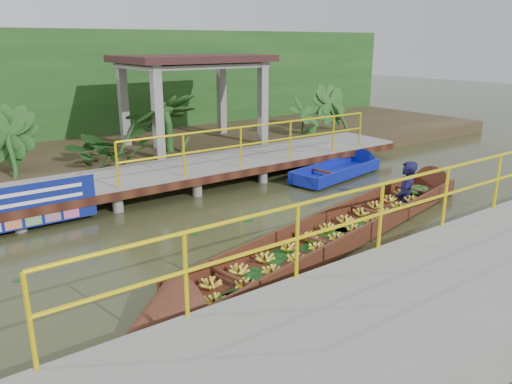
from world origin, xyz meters
TOP-DOWN VIEW (x-y plane):
  - ground at (0.00, 0.00)m, footprint 80.00×80.00m
  - land_strip at (0.00, 7.50)m, footprint 30.00×8.00m
  - far_dock at (0.02, 3.43)m, footprint 16.00×2.06m
  - near_dock at (1.00, -4.20)m, footprint 18.00×2.40m
  - pavilion at (3.00, 6.30)m, footprint 4.40×3.00m
  - foliage_backdrop at (0.00, 10.00)m, footprint 30.00×0.80m
  - vendor_boat at (2.39, -1.17)m, footprint 10.09×3.06m
  - moored_blue_boat at (5.74, 2.04)m, footprint 3.65×1.55m
  - blue_banner at (-2.93, 2.48)m, footprint 2.78×0.04m
  - tropical_plants at (1.68, 5.30)m, footprint 14.20×1.20m

SIDE VIEW (x-z plane):
  - ground at x=0.00m, z-range 0.00..0.00m
  - moored_blue_boat at x=5.74m, z-range -0.27..0.57m
  - land_strip at x=0.00m, z-range 0.00..0.45m
  - vendor_boat at x=2.39m, z-range -0.88..1.40m
  - near_dock at x=1.00m, z-range -0.56..1.16m
  - far_dock at x=0.02m, z-range -0.35..1.30m
  - blue_banner at x=-2.93m, z-range 0.12..0.99m
  - tropical_plants at x=1.68m, z-range 0.45..1.94m
  - foliage_backdrop at x=0.00m, z-range 0.00..4.00m
  - pavilion at x=3.00m, z-range 1.32..4.32m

